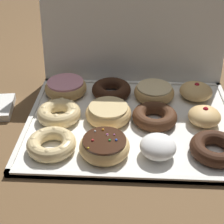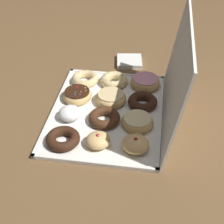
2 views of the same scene
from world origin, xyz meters
TOP-DOWN VIEW (x-y plane):
  - ground_plane at (0.00, 0.00)m, footprint 3.00×3.00m
  - donut_box at (0.00, 0.00)m, footprint 0.53×0.41m
  - box_lid_open at (0.00, 0.24)m, footprint 0.53×0.06m
  - cruller_donut_0 at (-0.18, -0.12)m, footprint 0.11×0.11m
  - sprinkle_donut_1 at (-0.06, -0.13)m, footprint 0.11×0.11m
  - powdered_filled_donut_2 at (0.06, -0.13)m, footprint 0.08×0.08m
  - chocolate_cake_ring_donut_3 at (0.19, -0.12)m, footprint 0.11×0.11m
  - cruller_donut_4 at (-0.19, 0.00)m, footprint 0.11×0.11m
  - glazed_ring_donut_5 at (-0.06, 0.01)m, footprint 0.12×0.12m
  - chocolate_cake_ring_donut_6 at (0.06, 0.00)m, footprint 0.11×0.11m
  - jelly_filled_donut_7 at (0.18, -0.00)m, footprint 0.08×0.08m
  - pink_frosted_donut_8 at (-0.19, 0.13)m, footprint 0.12×0.12m
  - chocolate_cake_ring_donut_9 at (-0.06, 0.13)m, footprint 0.11×0.11m
  - glazed_ring_donut_10 at (0.06, 0.12)m, footprint 0.11×0.11m
  - jelly_filled_donut_11 at (0.18, 0.12)m, footprint 0.09×0.09m
  - napkin_stack at (-0.38, 0.04)m, footprint 0.13×0.13m

SIDE VIEW (x-z plane):
  - ground_plane at x=0.00m, z-range 0.00..0.00m
  - donut_box at x=0.00m, z-range 0.00..0.01m
  - napkin_stack at x=-0.38m, z-range 0.00..0.02m
  - chocolate_cake_ring_donut_9 at x=-0.06m, z-range 0.01..0.04m
  - chocolate_cake_ring_donut_6 at x=0.06m, z-range 0.01..0.04m
  - chocolate_cake_ring_donut_3 at x=0.19m, z-range 0.01..0.04m
  - cruller_donut_0 at x=-0.18m, z-range 0.01..0.04m
  - glazed_ring_donut_10 at x=0.06m, z-range 0.01..0.05m
  - cruller_donut_4 at x=-0.19m, z-range 0.01..0.05m
  - sprinkle_donut_1 at x=-0.06m, z-range 0.01..0.05m
  - pink_frosted_donut_8 at x=-0.19m, z-range 0.01..0.05m
  - glazed_ring_donut_5 at x=-0.06m, z-range 0.01..0.05m
  - jelly_filled_donut_11 at x=0.18m, z-range 0.01..0.06m
  - jelly_filled_donut_7 at x=0.18m, z-range 0.01..0.06m
  - powdered_filled_donut_2 at x=0.06m, z-range 0.01..0.06m
  - box_lid_open at x=0.00m, z-range 0.00..0.37m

